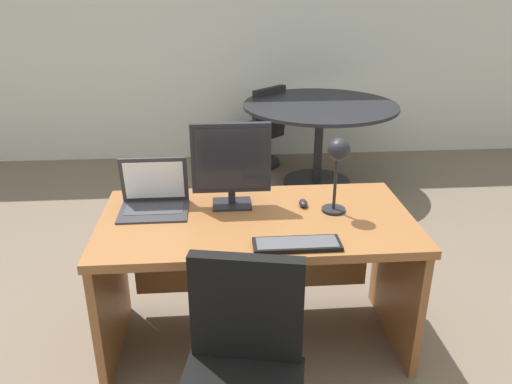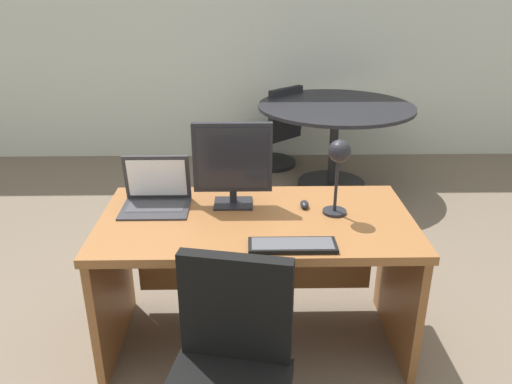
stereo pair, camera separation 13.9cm
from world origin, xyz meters
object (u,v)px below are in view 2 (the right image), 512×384
object	(u,v)px
keyboard	(292,245)
desk_lamp	(339,161)
meeting_table	(335,125)
desk	(256,250)
monitor	(233,161)
mouse	(304,204)
laptop	(156,191)
meeting_chair_near	(274,136)

from	to	relation	value
keyboard	desk_lamp	size ratio (longest dim) A/B	0.99
keyboard	meeting_table	size ratio (longest dim) A/B	0.27
desk	meeting_table	bearing A→B (deg)	70.79
monitor	mouse	xyz separation A→B (m)	(0.37, -0.04, -0.23)
desk_lamp	keyboard	bearing A→B (deg)	-126.67
desk	meeting_table	xyz separation A→B (m)	(0.77, 2.21, 0.06)
laptop	meeting_table	world-z (taller)	laptop
desk_lamp	meeting_chair_near	bearing A→B (deg)	93.16
mouse	monitor	bearing A→B (deg)	173.43
monitor	desk_lamp	size ratio (longest dim) A/B	1.12
desk	laptop	bearing A→B (deg)	166.78
desk	laptop	size ratio (longest dim) A/B	4.51
laptop	monitor	bearing A→B (deg)	-1.39
desk_lamp	meeting_chair_near	world-z (taller)	desk_lamp
keyboard	desk	bearing A→B (deg)	113.71
laptop	desk_lamp	xyz separation A→B (m)	(0.91, -0.15, 0.21)
desk_lamp	meeting_chair_near	distance (m)	2.91
monitor	laptop	distance (m)	0.43
keyboard	mouse	distance (m)	0.43
keyboard	mouse	bearing A→B (deg)	76.89
desk	meeting_chair_near	bearing A→B (deg)	85.06
mouse	meeting_chair_near	distance (m)	2.76
mouse	meeting_table	size ratio (longest dim) A/B	0.06
mouse	meeting_chair_near	world-z (taller)	meeting_chair_near
monitor	laptop	bearing A→B (deg)	178.61
keyboard	mouse	size ratio (longest dim) A/B	4.92
desk	desk_lamp	size ratio (longest dim) A/B	3.94
laptop	keyboard	size ratio (longest dim) A/B	0.88
laptop	desk_lamp	bearing A→B (deg)	-9.13
desk	keyboard	size ratio (longest dim) A/B	3.98
meeting_table	meeting_chair_near	xyz separation A→B (m)	(-0.53, 0.58, -0.27)
desk_lamp	monitor	bearing A→B (deg)	165.06
desk_lamp	meeting_table	distance (m)	2.31
desk	laptop	distance (m)	0.60
meeting_table	meeting_chair_near	size ratio (longest dim) A/B	1.66
keyboard	monitor	bearing A→B (deg)	120.36
meeting_table	laptop	bearing A→B (deg)	-121.59
monitor	keyboard	size ratio (longest dim) A/B	1.13
monitor	meeting_table	distance (m)	2.31
desk	laptop	xyz separation A→B (m)	(-0.52, 0.12, 0.29)
desk	monitor	size ratio (longest dim) A/B	3.52
desk_lamp	desk	bearing A→B (deg)	176.31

